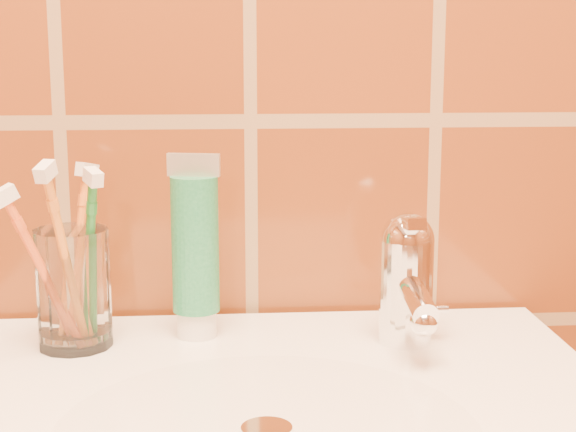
{
  "coord_description": "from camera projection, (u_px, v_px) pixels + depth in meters",
  "views": [
    {
      "loc": [
        -0.03,
        0.34,
        1.12
      ],
      "look_at": [
        0.03,
        1.08,
        0.97
      ],
      "focal_mm": 55.0,
      "sensor_mm": 36.0,
      "label": 1
    }
  ],
  "objects": [
    {
      "name": "glass_tumbler",
      "position": [
        73.0,
        288.0,
        0.78
      ],
      "size": [
        0.08,
        0.08,
        0.11
      ],
      "primitive_type": "cylinder",
      "rotation": [
        0.0,
        0.0,
        -0.16
      ],
      "color": "white",
      "rests_on": "pedestal_sink"
    },
    {
      "name": "toothpaste_tube",
      "position": [
        195.0,
        252.0,
        0.8
      ],
      "size": [
        0.05,
        0.04,
        0.17
      ],
      "rotation": [
        0.0,
        0.0,
        -0.21
      ],
      "color": "white",
      "rests_on": "pedestal_sink"
    },
    {
      "name": "faucet",
      "position": [
        407.0,
        275.0,
        0.78
      ],
      "size": [
        0.05,
        0.11,
        0.12
      ],
      "color": "white",
      "rests_on": "pedestal_sink"
    },
    {
      "name": "toothbrush_0",
      "position": [
        66.0,
        261.0,
        0.75
      ],
      "size": [
        0.08,
        0.13,
        0.19
      ],
      "primitive_type": null,
      "rotation": [
        0.32,
        0.0,
        -0.32
      ],
      "color": "orange",
      "rests_on": "glass_tumbler"
    },
    {
      "name": "toothbrush_1",
      "position": [
        89.0,
        260.0,
        0.77
      ],
      "size": [
        0.08,
        0.1,
        0.18
      ],
      "primitive_type": null,
      "rotation": [
        0.22,
        0.0,
        0.54
      ],
      "color": "#1F762E",
      "rests_on": "glass_tumbler"
    },
    {
      "name": "toothbrush_2",
      "position": [
        78.0,
        254.0,
        0.79
      ],
      "size": [
        0.08,
        0.1,
        0.18
      ],
      "primitive_type": null,
      "rotation": [
        0.23,
        0.0,
        2.56
      ],
      "color": "orange",
      "rests_on": "glass_tumbler"
    },
    {
      "name": "toothbrush_3",
      "position": [
        44.0,
        272.0,
        0.75
      ],
      "size": [
        0.14,
        0.13,
        0.17
      ],
      "primitive_type": null,
      "rotation": [
        0.42,
        0.0,
        -0.94
      ],
      "color": "#DC5C26",
      "rests_on": "glass_tumbler"
    }
  ]
}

